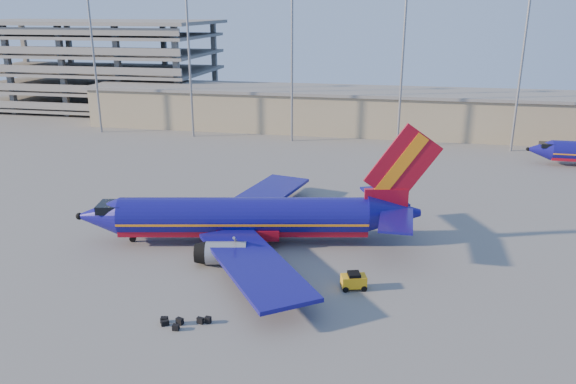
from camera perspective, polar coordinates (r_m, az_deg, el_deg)
name	(u,v)px	position (r m, az deg, el deg)	size (l,w,h in m)	color
ground	(257,232)	(64.55, -3.16, -4.05)	(220.00, 220.00, 0.00)	slate
terminal_building	(375,111)	(117.59, 8.81, 8.18)	(122.00, 16.00, 8.50)	gray
parking_garage	(92,60)	(153.34, -19.32, 12.50)	(62.00, 32.00, 21.40)	slate
light_mast_row	(347,48)	(104.47, 5.97, 14.37)	(101.60, 1.60, 28.65)	gray
aircraft_main	(252,218)	(60.84, -3.66, -2.63)	(38.59, 36.75, 13.20)	navy
baggage_tug	(354,281)	(51.96, 6.69, -8.92)	(2.55, 1.96, 1.62)	gold
luggage_pile	(182,322)	(47.39, -10.73, -12.84)	(4.11, 1.96, 0.55)	black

